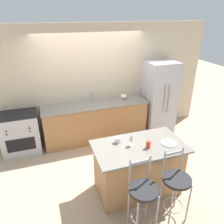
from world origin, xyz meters
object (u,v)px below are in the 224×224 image
bar_stool_near (143,196)px  bar_stool_far (176,185)px  dinner_plate (169,143)px  pumpkin_decoration (124,96)px  wine_glass (132,137)px  coffee_mug (118,140)px  tumbler_cup (148,144)px  refrigerator (158,97)px  oven_range (21,133)px

bar_stool_near → bar_stool_far: bearing=3.1°
dinner_plate → pumpkin_decoration: bearing=89.1°
bar_stool_far → pumpkin_decoration: (0.25, 2.69, 0.38)m
wine_glass → coffee_mug: wine_glass is taller
dinner_plate → tumbler_cup: tumbler_cup is taller
dinner_plate → tumbler_cup: size_ratio=2.16×
bar_stool_far → coffee_mug: size_ratio=9.17×
refrigerator → bar_stool_near: refrigerator is taller
oven_range → bar_stool_near: (1.68, -2.64, 0.15)m
oven_range → bar_stool_near: bearing=-57.4°
oven_range → dinner_plate: size_ratio=3.62×
refrigerator → oven_range: refrigerator is taller
refrigerator → tumbler_cup: 2.36m
coffee_mug → pumpkin_decoration: 1.97m
dinner_plate → wine_glass: 0.64m
bar_stool_far → dinner_plate: bearing=70.2°
oven_range → wine_glass: wine_glass is taller
bar_stool_far → wine_glass: bar_stool_far is taller
refrigerator → dinner_plate: refrigerator is taller
bar_stool_near → coffee_mug: (-0.03, 0.92, 0.35)m
refrigerator → bar_stool_far: (-1.14, -2.55, -0.30)m
oven_range → bar_stool_near: 3.13m
dinner_plate → tumbler_cup: bearing=-179.5°
bar_stool_near → pumpkin_decoration: size_ratio=7.43×
bar_stool_far → wine_glass: size_ratio=5.55×
bar_stool_near → coffee_mug: bar_stool_near is taller
wine_glass → pumpkin_decoration: (0.64, 1.95, -0.07)m
coffee_mug → tumbler_cup: tumbler_cup is taller
bar_stool_near → bar_stool_far: same height
refrigerator → coffee_mug: 2.39m
bar_stool_far → pumpkin_decoration: bearing=84.8°
dinner_plate → wine_glass: wine_glass is taller
dinner_plate → tumbler_cup: (-0.38, -0.00, 0.05)m
bar_stool_far → wine_glass: bearing=118.1°
bar_stool_near → wine_glass: 0.91m
coffee_mug → pumpkin_decoration: bearing=65.5°
dinner_plate → coffee_mug: 0.84m
refrigerator → dinner_plate: 2.17m
bar_stool_far → tumbler_cup: bearing=105.6°
oven_range → tumbler_cup: (2.06, -2.02, 0.52)m
coffee_mug → pumpkin_decoration: size_ratio=0.81×
oven_range → coffee_mug: coffee_mug is taller
refrigerator → oven_range: (-3.37, 0.05, -0.45)m
dinner_plate → pumpkin_decoration: 2.09m
wine_glass → tumbler_cup: (0.23, -0.15, -0.09)m
refrigerator → pumpkin_decoration: (-0.90, 0.13, 0.09)m
oven_range → pumpkin_decoration: 2.53m
oven_range → coffee_mug: bearing=-46.1°
bar_stool_far → pumpkin_decoration: 2.72m
refrigerator → tumbler_cup: refrigerator is taller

